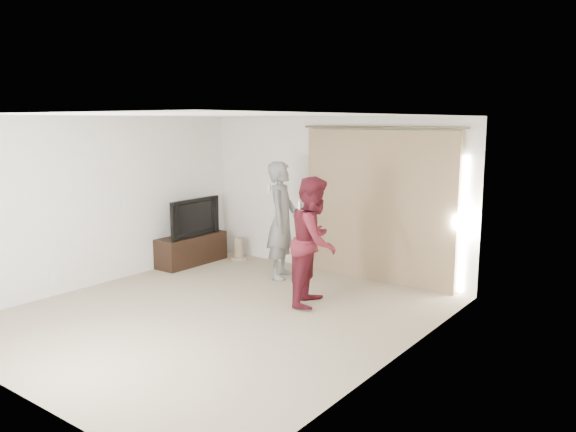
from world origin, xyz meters
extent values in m
plane|color=tan|center=(0.00, 0.00, 0.00)|extent=(5.50, 5.50, 0.00)
cube|color=white|center=(0.00, 2.75, 1.30)|extent=(5.00, 0.04, 2.60)
cube|color=white|center=(-2.50, 0.00, 1.30)|extent=(0.04, 5.50, 2.60)
cube|color=white|center=(-2.48, 0.40, 1.20)|extent=(0.02, 0.08, 0.12)
cube|color=white|center=(-2.48, -0.90, 0.30)|extent=(0.02, 0.08, 0.12)
cube|color=white|center=(0.00, 0.00, 2.60)|extent=(5.00, 5.50, 0.01)
cube|color=#9B7E5F|center=(0.90, 2.68, 1.20)|extent=(2.60, 0.10, 2.40)
cylinder|color=brown|center=(0.90, 2.68, 2.44)|extent=(2.80, 0.03, 0.03)
cube|color=white|center=(2.26, 2.72, 1.05)|extent=(0.08, 0.04, 2.00)
cube|color=black|center=(-2.27, 1.65, 0.26)|extent=(0.47, 1.35, 0.52)
imported|color=black|center=(-2.27, 1.65, 0.86)|extent=(0.20, 1.17, 0.67)
cylinder|color=tan|center=(-1.80, 2.40, 0.03)|extent=(0.31, 0.31, 0.05)
cylinder|color=tan|center=(-1.80, 2.40, 0.23)|extent=(0.17, 0.17, 0.36)
imported|color=slate|center=(-0.43, 1.93, 0.95)|extent=(0.66, 0.81, 1.90)
cube|color=white|center=(-0.61, 1.83, 1.46)|extent=(0.04, 0.04, 0.14)
cube|color=white|center=(-0.61, 2.05, 1.33)|extent=(0.05, 0.05, 0.09)
imported|color=maroon|center=(0.75, 1.13, 0.90)|extent=(0.91, 1.04, 1.79)
cube|color=white|center=(0.57, 1.03, 1.37)|extent=(0.04, 0.04, 0.14)
cube|color=white|center=(0.57, 1.25, 1.25)|extent=(0.05, 0.05, 0.09)
camera|label=1|loc=(5.00, -5.16, 2.53)|focal=35.00mm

